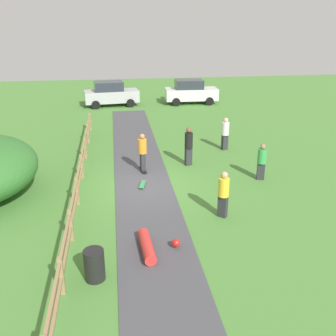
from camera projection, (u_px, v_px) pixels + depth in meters
ground_plane at (144, 187)px, 16.26m from camera, size 60.00×60.00×0.00m
asphalt_path at (144, 186)px, 16.25m from camera, size 2.40×28.00×0.02m
wooden_fence at (79, 175)px, 15.67m from camera, size 0.12×18.12×1.10m
trash_bin at (94, 265)px, 10.39m from camera, size 0.56×0.56×0.90m
skater_riding at (143, 151)px, 17.42m from camera, size 0.44×0.82×1.80m
skater_fallen at (149, 246)px, 11.70m from camera, size 1.26×1.60×0.36m
skateboard_loose at (142, 184)px, 16.25m from camera, size 0.38×0.82×0.08m
bystander_white at (225, 132)px, 20.40m from camera, size 0.48×0.48×1.75m
bystander_yellow at (223, 192)px, 13.49m from camera, size 0.54×0.54×1.73m
bystander_black at (189, 144)px, 18.22m from camera, size 0.47×0.47×1.87m
bystander_green at (262, 160)px, 16.66m from camera, size 0.46×0.46×1.62m
parked_car_silver at (111, 94)px, 30.51m from camera, size 4.36×2.36×1.92m
parked_car_white at (191, 92)px, 31.34m from camera, size 4.25×2.10×1.92m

